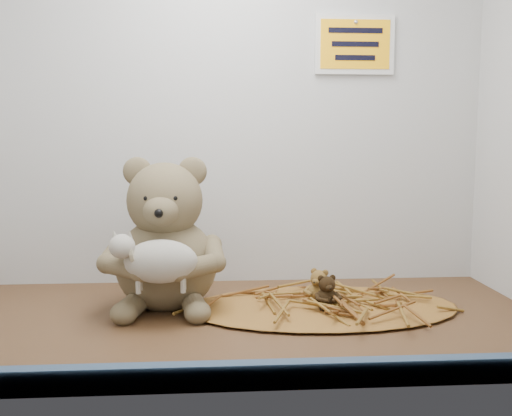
{
  "coord_description": "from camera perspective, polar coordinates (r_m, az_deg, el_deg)",
  "views": [
    {
      "loc": [
        -1.69,
        -102.58,
        33.74
      ],
      "look_at": [
        5.54,
        2.96,
        20.74
      ],
      "focal_mm": 40.0,
      "sensor_mm": 36.0,
      "label": 1
    }
  ],
  "objects": [
    {
      "name": "toy_lamb",
      "position": [
        1.05,
        -9.49,
        -5.3
      ],
      "size": [
        17.22,
        10.51,
        11.13
      ],
      "primitive_type": null,
      "color": "beige",
      "rests_on": "main_teddy"
    },
    {
      "name": "alcove_shell",
      "position": [
        1.12,
        -3.11,
        12.76
      ],
      "size": [
        120.4,
        60.2,
        90.4
      ],
      "color": "#3F2515",
      "rests_on": "ground"
    },
    {
      "name": "main_teddy",
      "position": [
        1.14,
        -9.01,
        -2.48
      ],
      "size": [
        24.93,
        26.24,
        30.08
      ],
      "primitive_type": null,
      "rotation": [
        0.0,
        0.0,
        -0.03
      ],
      "color": "#7C6B4C",
      "rests_on": "shelf_floor"
    },
    {
      "name": "wall_sign",
      "position": [
        1.37,
        9.84,
        15.81
      ],
      "size": [
        16.0,
        1.2,
        11.0
      ],
      "primitive_type": "cube",
      "color": "#FFAA0D",
      "rests_on": "back_wall"
    },
    {
      "name": "mini_teddy_brown",
      "position": [
        1.13,
        7.09,
        -8.17
      ],
      "size": [
        5.91,
        6.17,
        6.57
      ],
      "primitive_type": null,
      "rotation": [
        0.0,
        0.0,
        0.12
      ],
      "color": "black",
      "rests_on": "straw_bed"
    },
    {
      "name": "front_rail",
      "position": [
        0.8,
        -2.49,
        -16.4
      ],
      "size": [
        119.28,
        2.2,
        3.6
      ],
      "primitive_type": "cube",
      "color": "#3E5876",
      "rests_on": "shelf_floor"
    },
    {
      "name": "straw_bed",
      "position": [
        1.15,
        6.68,
        -9.76
      ],
      "size": [
        54.04,
        31.38,
        1.05
      ],
      "primitive_type": "ellipsoid",
      "color": "brown",
      "rests_on": "shelf_floor"
    },
    {
      "name": "mini_teddy_tan",
      "position": [
        1.16,
        6.33,
        -7.62
      ],
      "size": [
        7.96,
        8.03,
        6.93
      ],
      "primitive_type": null,
      "rotation": [
        0.0,
        0.0,
        -0.61
      ],
      "color": "olive",
      "rests_on": "straw_bed"
    }
  ]
}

